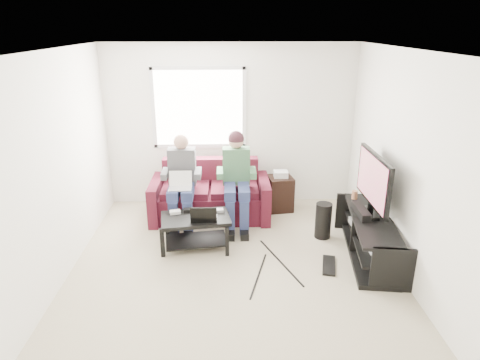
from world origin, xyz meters
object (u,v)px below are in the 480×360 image
(coffee_table, at_px, (196,225))
(end_table, at_px, (280,192))
(tv, at_px, (373,181))
(tv_stand, at_px, (370,239))
(subwoofer, at_px, (323,221))
(sofa, at_px, (210,197))

(coffee_table, xyz_separation_m, end_table, (1.28, 1.21, -0.03))
(tv, bearing_deg, tv_stand, -88.53)
(tv, xyz_separation_m, end_table, (-0.98, 1.41, -0.71))
(coffee_table, bearing_deg, end_table, 43.36)
(coffee_table, relative_size, subwoofer, 1.89)
(tv_stand, xyz_separation_m, subwoofer, (-0.49, 0.53, 0.01))
(tv_stand, distance_m, end_table, 1.81)
(tv, bearing_deg, coffee_table, 174.84)
(subwoofer, bearing_deg, tv_stand, -47.35)
(sofa, relative_size, subwoofer, 3.55)
(sofa, distance_m, end_table, 1.13)
(subwoofer, bearing_deg, tv, -41.58)
(coffee_table, height_order, subwoofer, subwoofer)
(tv, distance_m, subwoofer, 0.99)
(tv, relative_size, subwoofer, 2.15)
(sofa, xyz_separation_m, end_table, (1.12, 0.19, -0.02))
(tv_stand, bearing_deg, coffee_table, 172.34)
(end_table, bearing_deg, tv, -55.30)
(tv_stand, relative_size, subwoofer, 3.32)
(tv_stand, bearing_deg, sofa, 147.77)
(sofa, distance_m, subwoofer, 1.79)
(coffee_table, relative_size, end_table, 1.46)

